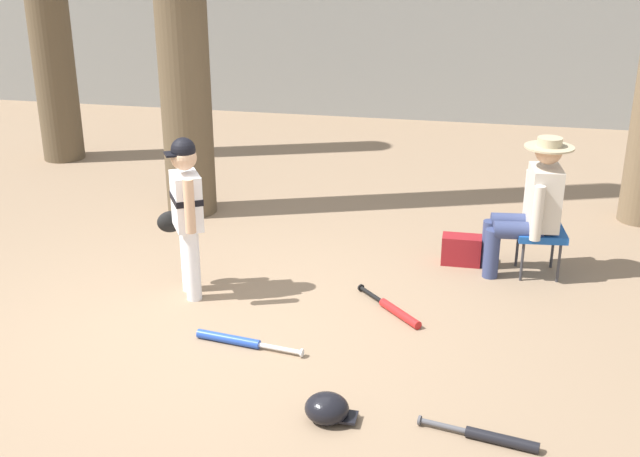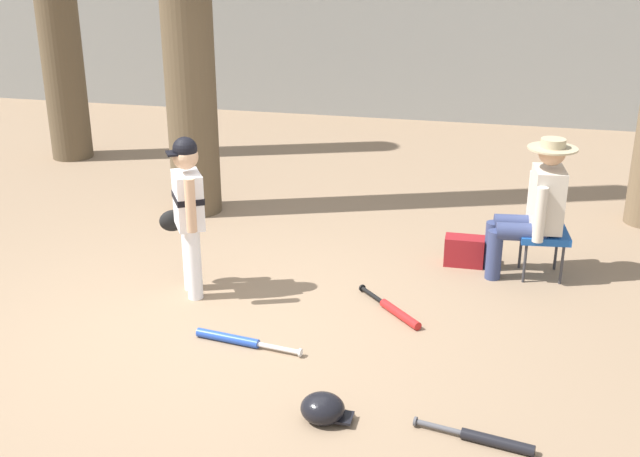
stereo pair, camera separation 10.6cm
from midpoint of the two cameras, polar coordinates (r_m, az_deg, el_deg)
name	(u,v)px [view 2 (the right image)]	position (r m, az deg, el deg)	size (l,w,h in m)	color
ground_plane	(206,334)	(5.89, -7.70, -7.53)	(60.00, 60.00, 0.00)	#897056
concrete_back_wall	(374,32)	(12.30, 4.21, 14.00)	(18.00, 0.36, 2.56)	gray
young_ballplayer	(187,206)	(6.24, -9.10, 1.58)	(0.50, 0.52, 1.31)	white
folding_stool	(543,236)	(6.88, 16.24, -0.52)	(0.44, 0.44, 0.41)	#194C9E
seated_spectator	(534,204)	(6.77, 15.65, 1.69)	(0.67, 0.54, 1.20)	navy
handbag_beside_stool	(464,251)	(7.03, 10.80, -1.60)	(0.34, 0.18, 0.26)	maroon
bat_black_composite	(488,439)	(4.81, 12.65, -14.65)	(0.71, 0.20, 0.07)	black
bat_blue_youth	(236,340)	(5.71, -5.57, -8.00)	(0.82, 0.18, 0.07)	#2347AD
bat_red_barrel	(395,311)	(6.11, 5.97, -5.95)	(0.57, 0.60, 0.07)	red
batting_helmet_black	(323,409)	(4.87, 0.86, -12.88)	(0.32, 0.25, 0.18)	black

